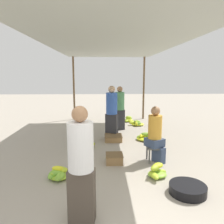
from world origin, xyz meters
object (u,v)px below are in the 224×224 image
object	(u,v)px
vendor_seated	(156,134)
banana_pile_right_3	(129,119)
banana_pile_left_2	(79,123)
stool	(154,149)
vendor_foreground	(81,164)
crate_near	(114,158)
basin_black	(188,189)
banana_pile_left_0	(58,174)
crate_mid	(113,138)
banana_pile_right_2	(137,123)
banana_pile_left_1	(85,145)
banana_pile_right_1	(157,172)
shopper_walking_mid	(112,111)
shopper_walking_far	(120,107)
banana_pile_right_0	(146,137)

from	to	relation	value
vendor_seated	banana_pile_right_3	xyz separation A→B (m)	(-0.12, 4.28, -0.56)
vendor_seated	banana_pile_left_2	bearing A→B (deg)	119.72
stool	vendor_seated	size ratio (longest dim) A/B	0.28
vendor_foreground	banana_pile_left_2	xyz separation A→B (m)	(-0.68, 5.68, -0.72)
banana_pile_left_2	crate_near	size ratio (longest dim) A/B	1.47
basin_black	banana_pile_left_0	xyz separation A→B (m)	(-2.24, 0.61, 0.02)
banana_pile_left_0	crate_mid	xyz separation A→B (m)	(1.14, 2.37, -0.01)
stool	vendor_seated	bearing A→B (deg)	-29.90
banana_pile_left_0	banana_pile_right_2	distance (m)	4.77
crate_mid	vendor_foreground	bearing A→B (deg)	-98.94
banana_pile_right_3	vendor_foreground	bearing A→B (deg)	-101.87
banana_pile_right_3	banana_pile_left_1	bearing A→B (deg)	-115.51
crate_mid	banana_pile_left_1	bearing A→B (deg)	-144.23
banana_pile_right_1	crate_near	size ratio (longest dim) A/B	1.22
vendor_seated	crate_near	distance (m)	1.07
vendor_seated	banana_pile_left_0	world-z (taller)	vendor_seated
basin_black	banana_pile_right_3	bearing A→B (deg)	93.56
banana_pile_left_2	banana_pile_right_2	xyz separation A→B (m)	(2.22, -0.17, -0.01)
vendor_seated	crate_near	world-z (taller)	vendor_seated
crate_near	shopper_walking_mid	xyz separation A→B (m)	(0.01, 1.98, 0.74)
crate_near	crate_mid	size ratio (longest dim) A/B	0.73
stool	banana_pile_right_3	world-z (taller)	stool
crate_mid	crate_near	bearing A→B (deg)	-91.63
vendor_seated	stool	bearing A→B (deg)	150.10
vendor_foreground	shopper_walking_far	bearing A→B (deg)	80.27
vendor_foreground	banana_pile_left_0	xyz separation A→B (m)	(-0.57, 1.23, -0.71)
vendor_seated	banana_pile_left_2	distance (m)	4.29
banana_pile_left_2	crate_near	distance (m)	3.93
vendor_seated	banana_pile_right_2	size ratio (longest dim) A/B	2.08
stool	banana_pile_right_3	xyz separation A→B (m)	(-0.10, 4.27, -0.20)
basin_black	stool	bearing A→B (deg)	100.24
shopper_walking_mid	vendor_seated	bearing A→B (deg)	-64.86
banana_pile_left_2	banana_pile_left_1	bearing A→B (deg)	-80.48
banana_pile_right_2	banana_pile_right_1	bearing A→B (deg)	-93.21
banana_pile_right_1	vendor_seated	bearing A→B (deg)	80.05
banana_pile_right_3	shopper_walking_mid	bearing A→B (deg)	-108.51
vendor_foreground	banana_pile_left_0	bearing A→B (deg)	115.01
stool	banana_pile_right_1	size ratio (longest dim) A/B	0.78
stool	crate_mid	bearing A→B (deg)	117.97
basin_black	banana_pile_right_3	size ratio (longest dim) A/B	1.24
stool	shopper_walking_mid	world-z (taller)	shopper_walking_mid
banana_pile_right_0	stool	bearing A→B (deg)	-94.52
vendor_seated	banana_pile_left_2	world-z (taller)	vendor_seated
vendor_foreground	banana_pile_right_2	size ratio (longest dim) A/B	2.58
banana_pile_left_0	banana_pile_right_1	world-z (taller)	banana_pile_right_1
banana_pile_right_3	banana_pile_left_0	bearing A→B (deg)	-110.57
stool	shopper_walking_mid	bearing A→B (deg)	114.87
banana_pile_left_0	banana_pile_left_2	xyz separation A→B (m)	(-0.10, 4.45, -0.00)
shopper_walking_far	crate_mid	bearing A→B (deg)	-101.82
banana_pile_left_2	banana_pile_right_1	size ratio (longest dim) A/B	1.21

